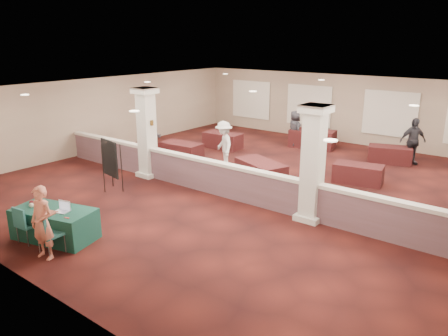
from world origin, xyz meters
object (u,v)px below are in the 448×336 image
Objects in this scene: conf_chair_main at (47,231)px; near_table at (55,224)px; attendee_d at (294,129)px; far_table_back_left at (223,140)px; far_table_back_center at (312,139)px; far_table_back_right at (390,155)px; attendee_b at (224,145)px; conf_chair_side at (25,222)px; far_table_front_left at (181,151)px; attendee_c at (413,141)px; woman at (42,223)px; easel_board at (110,159)px; far_table_front_center at (261,172)px; far_table_front_right at (358,174)px; attendee_a at (151,138)px.

near_table is at bearing 137.67° from conf_chair_main.
conf_chair_main is 12.83m from attendee_d.
far_table_back_left is 0.86× the size of far_table_back_center.
far_table_back_right is 6.74m from attendee_b.
near_table is 0.91m from conf_chair_main.
conf_chair_main is 0.99m from conf_chair_side.
near_table reaches higher than far_table_front_left.
attendee_c is (0.72, 0.33, 0.59)m from far_table_back_right.
conf_chair_side is at bearing 179.25° from conf_chair_main.
conf_chair_side is 0.55× the size of woman.
easel_board reaches higher than far_table_front_left.
far_table_front_center is at bearing -166.82° from attendee_c.
far_table_back_center is (-0.96, 5.77, 0.02)m from far_table_front_center.
far_table_back_right is at bearing 89.39° from far_table_front_right.
attendee_c is (8.75, 5.80, 0.03)m from attendee_a.
far_table_back_center reaches higher than far_table_back_left.
far_table_back_left is at bearing 163.98° from attendee_b.
conf_chair_main is 13.83m from attendee_c.
far_table_front_left is at bearing 99.45° from conf_chair_side.
attendee_d is at bearing 92.63° from conf_chair_main.
easel_board is 4.00m from attendee_a.
far_table_back_center is (2.52, 9.41, -0.67)m from easel_board.
conf_chair_side is at bearing -74.07° from far_table_front_left.
easel_board is at bearing 104.28° from near_table.
conf_chair_main is 0.29m from woman.
far_table_front_center reaches higher than far_table_back_left.
far_table_back_right is at bearing 34.53° from far_table_front_left.
conf_chair_side reaches higher than far_table_back_left.
conf_chair_side is at bearing -53.60° from attendee_b.
attendee_a is (-8.02, -5.47, 0.56)m from far_table_back_right.
attendee_b is at bearing 84.75° from conf_chair_side.
near_table is 1.24× the size of far_table_front_right.
attendee_c reaches higher than far_table_front_center.
far_table_back_left is at bearing 142.58° from far_table_front_center.
far_table_back_center reaches higher than far_table_front_left.
easel_board is (-2.46, 3.76, 0.49)m from conf_chair_main.
woman is 0.96× the size of attendee_a.
far_table_front_center is at bearing 16.62° from attendee_b.
attendee_a reaches higher than easel_board.
woman reaches higher than conf_chair_side.
attendee_d is at bearing 119.33° from attendee_b.
conf_chair_side is at bearing -116.12° from far_table_front_right.
far_table_front_left is at bearing 92.03° from attendee_d.
conf_chair_main is 0.50× the size of far_table_back_center.
woman is at bearing -73.36° from far_table_back_left.
attendee_a is at bearing 120.18° from conf_chair_main.
near_table is 12.22m from attendee_d.
easel_board is 4.35m from far_table_front_left.
attendee_c is at bearing 61.04° from conf_chair_side.
far_table_back_right is 0.91× the size of attendee_b.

